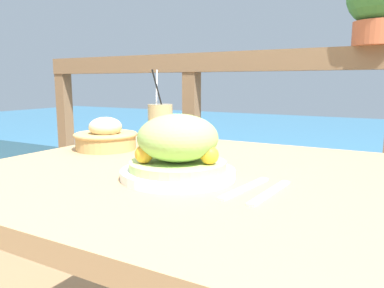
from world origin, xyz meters
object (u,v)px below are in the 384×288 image
salad_plate (178,151)px  drink_glass (160,126)px  potted_plant (379,0)px  bread_basket (106,137)px

salad_plate → drink_glass: size_ratio=1.02×
salad_plate → drink_glass: bearing=129.8°
salad_plate → drink_glass: drink_glass is taller
salad_plate → potted_plant: bearing=72.0°
salad_plate → potted_plant: 1.11m
salad_plate → bread_basket: 0.43m
drink_glass → potted_plant: 0.98m
bread_basket → potted_plant: (0.70, 0.77, 0.48)m
salad_plate → drink_glass: 0.38m
drink_glass → salad_plate: bearing=-50.2°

